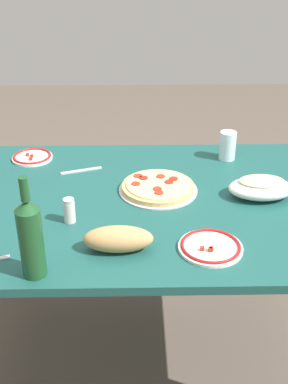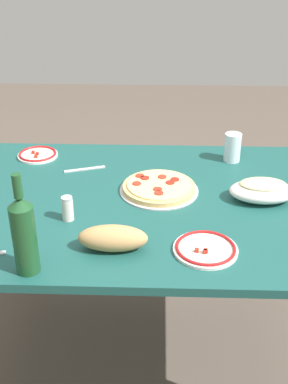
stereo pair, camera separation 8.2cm
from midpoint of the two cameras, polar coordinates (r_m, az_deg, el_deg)
name	(u,v)px [view 1 (the left image)]	position (r m, az deg, el deg)	size (l,w,h in m)	color
ground_plane	(144,348)	(2.29, -1.08, -17.57)	(8.00, 8.00, 0.00)	brown
dining_table	(144,225)	(1.87, -1.26, -3.79)	(1.40, 1.00, 0.76)	#194C47
pepperoni_pizza	(158,187)	(1.87, 0.37, 0.53)	(0.30, 0.30, 0.03)	#B7B7BC
baked_pasta_dish	(261,187)	(1.85, 12.11, 0.56)	(0.24, 0.15, 0.08)	white
wine_bottle	(31,237)	(1.42, -14.56, -5.05)	(0.07, 0.07, 0.31)	#194723
water_glass	(228,146)	(2.13, 8.52, 5.30)	(0.07, 0.07, 0.12)	silver
side_plate_near	(211,247)	(1.55, 6.16, -6.31)	(0.20, 0.20, 0.02)	white
side_plate_far	(32,157)	(2.19, -13.81, 3.93)	(0.17, 0.17, 0.02)	white
bread_loaf	(118,239)	(1.53, -4.54, -5.44)	(0.22, 0.09, 0.08)	tan
spice_shaker	(69,211)	(1.69, -9.99, -2.13)	(0.04, 0.04, 0.09)	silver
fork_left	(81,171)	(2.04, -8.39, 2.44)	(0.17, 0.02, 0.01)	#B7B7BC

